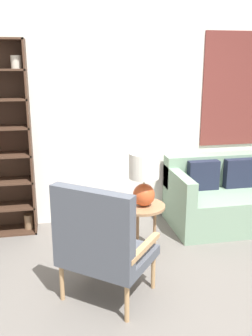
{
  "coord_description": "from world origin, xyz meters",
  "views": [
    {
      "loc": [
        -0.57,
        -2.17,
        1.82
      ],
      "look_at": [
        0.06,
        1.03,
        0.9
      ],
      "focal_mm": 40.0,
      "sensor_mm": 36.0,
      "label": 1
    }
  ],
  "objects_px": {
    "couch": "(241,197)",
    "side_table": "(141,211)",
    "table_lamp": "(144,175)",
    "armchair": "(100,241)"
  },
  "relations": [
    {
      "from": "couch",
      "to": "side_table",
      "type": "relative_size",
      "value": 3.29
    },
    {
      "from": "side_table",
      "to": "table_lamp",
      "type": "xyz_separation_m",
      "value": [
        0.02,
        -0.02,
        0.36
      ]
    },
    {
      "from": "side_table",
      "to": "table_lamp",
      "type": "bearing_deg",
      "value": -42.44
    },
    {
      "from": "armchair",
      "to": "side_table",
      "type": "bearing_deg",
      "value": 54.75
    },
    {
      "from": "table_lamp",
      "to": "armchair",
      "type": "bearing_deg",
      "value": -127.14
    },
    {
      "from": "armchair",
      "to": "side_table",
      "type": "height_order",
      "value": "armchair"
    },
    {
      "from": "couch",
      "to": "side_table",
      "type": "xyz_separation_m",
      "value": [
        -1.33,
        -0.54,
        0.15
      ]
    },
    {
      "from": "armchair",
      "to": "table_lamp",
      "type": "xyz_separation_m",
      "value": [
        0.5,
        0.66,
        0.29
      ]
    },
    {
      "from": "side_table",
      "to": "table_lamp",
      "type": "distance_m",
      "value": 0.36
    },
    {
      "from": "couch",
      "to": "side_table",
      "type": "height_order",
      "value": "couch"
    }
  ]
}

